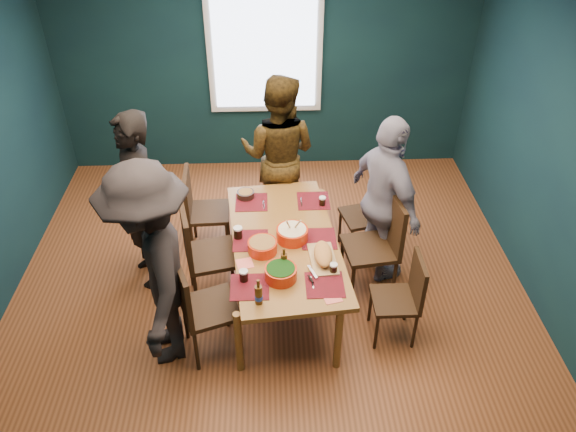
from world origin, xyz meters
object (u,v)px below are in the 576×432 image
(chair_right_near, at_px, (405,293))
(chair_left_mid, at_px, (201,249))
(chair_left_near, at_px, (198,303))
(person_far_left, at_px, (139,202))
(bowl_dumpling, at_px, (292,234))
(person_right, at_px, (385,202))
(bowl_herbs, at_px, (281,273))
(chair_right_mid, at_px, (381,239))
(chair_right_far, at_px, (371,208))
(bowl_salad, at_px, (262,246))
(person_back, at_px, (279,154))
(chair_left_far, at_px, (199,206))
(dining_table, at_px, (285,246))
(cutting_board, at_px, (323,255))
(person_near_left, at_px, (153,268))

(chair_right_near, bearing_deg, chair_left_mid, 163.22)
(chair_left_near, xyz_separation_m, person_far_left, (-0.60, 1.00, 0.32))
(chair_right_near, height_order, bowl_dumpling, bowl_dumpling)
(chair_right_near, bearing_deg, person_right, 93.91)
(bowl_herbs, bearing_deg, chair_right_mid, 32.57)
(chair_right_far, xyz_separation_m, chair_right_near, (0.10, -1.22, -0.02))
(bowl_herbs, bearing_deg, bowl_dumpling, 77.08)
(chair_left_near, bearing_deg, person_right, 9.93)
(person_right, xyz_separation_m, bowl_dumpling, (-0.88, -0.32, -0.09))
(chair_left_mid, bearing_deg, chair_right_mid, -10.44)
(chair_right_far, xyz_separation_m, bowl_salad, (-1.11, -0.86, 0.24))
(bowl_dumpling, height_order, bowl_herbs, bowl_dumpling)
(chair_left_mid, xyz_separation_m, bowl_dumpling, (0.83, -0.02, 0.16))
(chair_left_near, distance_m, person_back, 2.01)
(bowl_herbs, bearing_deg, person_back, 88.99)
(chair_left_near, relative_size, chair_right_mid, 0.94)
(chair_left_far, height_order, person_right, person_right)
(person_far_left, bearing_deg, bowl_salad, 40.40)
(dining_table, bearing_deg, bowl_herbs, -101.51)
(cutting_board, bearing_deg, person_near_left, -171.79)
(chair_left_far, xyz_separation_m, person_right, (1.80, -0.46, 0.32))
(chair_left_near, distance_m, cutting_board, 1.12)
(dining_table, relative_size, chair_right_far, 2.18)
(chair_left_near, xyz_separation_m, chair_right_near, (1.74, 0.12, -0.07))
(dining_table, distance_m, person_near_left, 1.24)
(chair_left_far, xyz_separation_m, chair_right_mid, (1.74, -0.69, 0.06))
(dining_table, bearing_deg, person_back, 85.08)
(chair_left_near, relative_size, chair_right_near, 1.15)
(chair_left_near, xyz_separation_m, chair_right_mid, (1.63, 0.73, 0.03))
(dining_table, relative_size, bowl_herbs, 7.23)
(chair_right_far, height_order, bowl_salad, chair_right_far)
(bowl_salad, bearing_deg, person_right, 22.74)
(chair_left_near, distance_m, bowl_salad, 0.74)
(dining_table, distance_m, chair_left_near, 0.97)
(dining_table, bearing_deg, chair_left_mid, 172.07)
(chair_left_mid, relative_size, chair_left_near, 1.06)
(person_back, height_order, bowl_herbs, person_back)
(dining_table, xyz_separation_m, chair_left_near, (-0.73, -0.63, -0.07))
(chair_left_far, relative_size, chair_left_mid, 0.90)
(cutting_board, bearing_deg, dining_table, 132.98)
(person_near_left, bearing_deg, bowl_salad, 107.60)
(chair_left_near, height_order, bowl_herbs, chair_left_near)
(person_right, xyz_separation_m, cutting_board, (-0.64, -0.62, -0.10))
(chair_left_far, height_order, chair_right_mid, chair_right_mid)
(chair_right_near, xyz_separation_m, person_back, (-1.03, 1.74, 0.38))
(cutting_board, bearing_deg, chair_right_mid, 29.17)
(person_near_left, bearing_deg, chair_right_near, 82.33)
(bowl_salad, xyz_separation_m, bowl_dumpling, (0.27, 0.16, 0.01))
(chair_right_mid, relative_size, person_near_left, 0.56)
(person_back, relative_size, cutting_board, 3.27)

